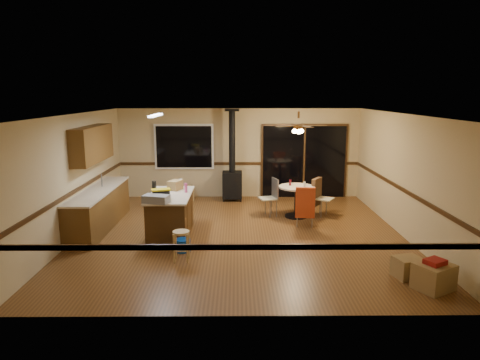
{
  "coord_description": "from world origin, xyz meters",
  "views": [
    {
      "loc": [
        -0.07,
        -8.91,
        3.02
      ],
      "look_at": [
        0.0,
        0.3,
        1.15
      ],
      "focal_mm": 32.0,
      "sensor_mm": 36.0,
      "label": 1
    }
  ],
  "objects_px": {
    "box_corner_a": "(434,277)",
    "dining_table": "(296,196)",
    "kitchen_island": "(171,214)",
    "bar_stool": "(181,246)",
    "toolbox_black": "(161,195)",
    "chair_right": "(317,192)",
    "toolbox_grey": "(156,199)",
    "blue_bucket": "(183,245)",
    "box_corner_b": "(408,267)",
    "chair_left": "(272,193)",
    "box_under_window": "(185,193)",
    "wood_stove": "(232,175)",
    "chair_near": "(305,202)"
  },
  "relations": [
    {
      "from": "chair_right",
      "to": "kitchen_island",
      "type": "bearing_deg",
      "value": -156.73
    },
    {
      "from": "blue_bucket",
      "to": "box_corner_a",
      "type": "xyz_separation_m",
      "value": [
        4.14,
        -1.67,
        0.08
      ]
    },
    {
      "from": "box_corner_b",
      "to": "blue_bucket",
      "type": "bearing_deg",
      "value": 162.6
    },
    {
      "from": "blue_bucket",
      "to": "chair_near",
      "type": "relative_size",
      "value": 0.42
    },
    {
      "from": "wood_stove",
      "to": "toolbox_black",
      "type": "bearing_deg",
      "value": -112.14
    },
    {
      "from": "bar_stool",
      "to": "blue_bucket",
      "type": "relative_size",
      "value": 1.9
    },
    {
      "from": "chair_left",
      "to": "box_under_window",
      "type": "xyz_separation_m",
      "value": [
        -2.38,
        1.63,
        -0.39
      ]
    },
    {
      "from": "toolbox_grey",
      "to": "box_under_window",
      "type": "relative_size",
      "value": 1.0
    },
    {
      "from": "toolbox_black",
      "to": "chair_left",
      "type": "xyz_separation_m",
      "value": [
        2.42,
        1.9,
        -0.4
      ]
    },
    {
      "from": "blue_bucket",
      "to": "toolbox_grey",
      "type": "bearing_deg",
      "value": 151.1
    },
    {
      "from": "blue_bucket",
      "to": "box_corner_a",
      "type": "height_order",
      "value": "box_corner_a"
    },
    {
      "from": "chair_left",
      "to": "box_corner_b",
      "type": "xyz_separation_m",
      "value": [
        1.98,
        -3.71,
        -0.42
      ]
    },
    {
      "from": "bar_stool",
      "to": "box_under_window",
      "type": "xyz_separation_m",
      "value": [
        -0.48,
        4.58,
        -0.08
      ]
    },
    {
      "from": "bar_stool",
      "to": "chair_left",
      "type": "bearing_deg",
      "value": 57.24
    },
    {
      "from": "wood_stove",
      "to": "chair_right",
      "type": "bearing_deg",
      "value": -36.06
    },
    {
      "from": "chair_left",
      "to": "box_corner_b",
      "type": "height_order",
      "value": "chair_left"
    },
    {
      "from": "kitchen_island",
      "to": "box_corner_b",
      "type": "relative_size",
      "value": 3.94
    },
    {
      "from": "box_under_window",
      "to": "box_corner_b",
      "type": "bearing_deg",
      "value": -50.82
    },
    {
      "from": "box_corner_a",
      "to": "kitchen_island",
      "type": "bearing_deg",
      "value": 149.19
    },
    {
      "from": "kitchen_island",
      "to": "chair_left",
      "type": "bearing_deg",
      "value": 32.44
    },
    {
      "from": "box_under_window",
      "to": "kitchen_island",
      "type": "bearing_deg",
      "value": -88.65
    },
    {
      "from": "chair_left",
      "to": "box_corner_b",
      "type": "bearing_deg",
      "value": -61.94
    },
    {
      "from": "kitchen_island",
      "to": "dining_table",
      "type": "bearing_deg",
      "value": 24.68
    },
    {
      "from": "kitchen_island",
      "to": "chair_left",
      "type": "distance_m",
      "value": 2.73
    },
    {
      "from": "toolbox_grey",
      "to": "chair_left",
      "type": "distance_m",
      "value": 3.32
    },
    {
      "from": "wood_stove",
      "to": "chair_near",
      "type": "xyz_separation_m",
      "value": [
        1.68,
        -2.6,
        -0.13
      ]
    },
    {
      "from": "toolbox_black",
      "to": "chair_left",
      "type": "bearing_deg",
      "value": 38.07
    },
    {
      "from": "wood_stove",
      "to": "toolbox_grey",
      "type": "xyz_separation_m",
      "value": [
        -1.46,
        -3.77,
        0.25
      ]
    },
    {
      "from": "box_corner_a",
      "to": "box_corner_b",
      "type": "relative_size",
      "value": 1.28
    },
    {
      "from": "dining_table",
      "to": "box_corner_a",
      "type": "distance_m",
      "value": 4.34
    },
    {
      "from": "bar_stool",
      "to": "box_corner_b",
      "type": "distance_m",
      "value": 3.94
    },
    {
      "from": "dining_table",
      "to": "blue_bucket",
      "type": "bearing_deg",
      "value": -137.09
    },
    {
      "from": "blue_bucket",
      "to": "chair_near",
      "type": "distance_m",
      "value": 3.03
    },
    {
      "from": "box_corner_a",
      "to": "dining_table",
      "type": "bearing_deg",
      "value": 111.76
    },
    {
      "from": "toolbox_black",
      "to": "box_under_window",
      "type": "bearing_deg",
      "value": 89.3
    },
    {
      "from": "toolbox_grey",
      "to": "box_corner_a",
      "type": "xyz_separation_m",
      "value": [
        4.67,
        -1.97,
        -0.77
      ]
    },
    {
      "from": "kitchen_island",
      "to": "toolbox_grey",
      "type": "distance_m",
      "value": 0.91
    },
    {
      "from": "chair_left",
      "to": "wood_stove",
      "type": "bearing_deg",
      "value": 122.37
    },
    {
      "from": "toolbox_black",
      "to": "bar_stool",
      "type": "bearing_deg",
      "value": -63.22
    },
    {
      "from": "chair_near",
      "to": "box_corner_a",
      "type": "xyz_separation_m",
      "value": [
        1.53,
        -3.14,
        -0.39
      ]
    },
    {
      "from": "blue_bucket",
      "to": "toolbox_black",
      "type": "bearing_deg",
      "value": 129.99
    },
    {
      "from": "chair_right",
      "to": "chair_left",
      "type": "bearing_deg",
      "value": -179.05
    },
    {
      "from": "box_corner_b",
      "to": "bar_stool",
      "type": "bearing_deg",
      "value": 168.84
    },
    {
      "from": "kitchen_island",
      "to": "box_corner_a",
      "type": "distance_m",
      "value": 5.26
    },
    {
      "from": "chair_right",
      "to": "toolbox_grey",
      "type": "bearing_deg",
      "value": -148.62
    },
    {
      "from": "bar_stool",
      "to": "box_corner_b",
      "type": "relative_size",
      "value": 1.31
    },
    {
      "from": "chair_left",
      "to": "box_under_window",
      "type": "distance_m",
      "value": 2.91
    },
    {
      "from": "kitchen_island",
      "to": "bar_stool",
      "type": "relative_size",
      "value": 3.0
    },
    {
      "from": "kitchen_island",
      "to": "chair_right",
      "type": "bearing_deg",
      "value": 23.27
    },
    {
      "from": "toolbox_black",
      "to": "box_corner_a",
      "type": "distance_m",
      "value": 5.21
    }
  ]
}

